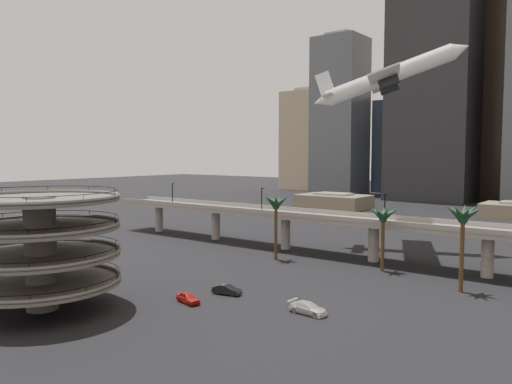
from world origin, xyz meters
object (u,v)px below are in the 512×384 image
Objects in this scene: overpass at (327,222)px; car_b at (227,290)px; car_a at (188,298)px; car_c at (308,308)px; parking_ramp at (40,242)px; airborne_jet at (388,77)px.

overpass is 27.21× the size of car_b.
overpass is at bearing 15.71° from car_a.
car_c is (15.26, -0.35, 0.04)m from car_b.
parking_ramp is 60.46m from overpass.
car_b is (-3.11, -54.12, -39.47)m from airborne_jet.
overpass is 27.86× the size of car_a.
car_b is (1.64, 6.95, -0.01)m from car_a.
parking_ramp is at bearing 149.93° from car_a.
overpass is 42.21m from car_c.
parking_ramp reaches higher than overpass.
parking_ramp is 3.90× the size of car_c.
car_a reaches higher than car_b.
car_c is (31.29, 21.51, -9.01)m from parking_ramp.
airborne_jet reaches higher than overpass.
car_c is (12.15, -54.46, -39.43)m from airborne_jet.
car_a is 0.98× the size of car_b.
car_a is at bearing -88.20° from overpass.
car_a is 7.14m from car_b.
airborne_jet is at bearing 14.75° from car_c.
car_b is at bearing 90.86° from car_c.
car_b is 0.84× the size of car_c.
car_a is (1.39, -44.09, -6.55)m from overpass.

